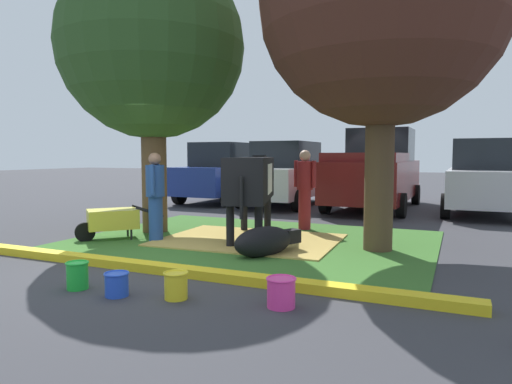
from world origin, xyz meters
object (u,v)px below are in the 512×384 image
at_px(bucket_yellow, 176,285).
at_px(sedan_blue, 225,173).
at_px(shade_tree_right, 383,3).
at_px(calf_lying, 265,241).
at_px(person_visitor_near, 305,187).
at_px(bucket_green, 77,275).
at_px(sedan_silver, 485,178).
at_px(bucket_blue, 117,284).
at_px(wheelbarrow, 112,220).
at_px(shade_tree_left, 152,47).
at_px(pickup_truck_maroon, 376,171).
at_px(cow_holstein, 251,179).
at_px(bucket_pink, 281,292).
at_px(hatchback_white, 287,175).
at_px(person_handler, 155,194).

relative_size(bucket_yellow, sedan_blue, 0.07).
relative_size(shade_tree_right, calf_lying, 4.64).
xyz_separation_m(person_visitor_near, sedan_blue, (-4.41, 4.69, 0.06)).
xyz_separation_m(bucket_green, sedan_silver, (4.76, 9.78, 0.81)).
distance_m(shade_tree_right, bucket_blue, 5.86).
xyz_separation_m(wheelbarrow, bucket_green, (1.82, -2.66, -0.21)).
distance_m(shade_tree_left, pickup_truck_maroon, 7.60).
bearing_deg(pickup_truck_maroon, cow_holstein, -102.27).
relative_size(wheelbarrow, bucket_pink, 4.29).
relative_size(shade_tree_right, bucket_yellow, 19.91).
xyz_separation_m(cow_holstein, hatchback_white, (-1.40, 5.75, -0.15)).
relative_size(cow_holstein, sedan_silver, 0.69).
bearing_deg(person_handler, hatchback_white, 89.35).
distance_m(shade_tree_right, person_visitor_near, 3.90).
bearing_deg(shade_tree_right, bucket_pink, -97.84).
xyz_separation_m(person_visitor_near, sedan_silver, (3.62, 4.53, 0.06)).
height_order(person_visitor_near, wheelbarrow, person_visitor_near).
height_order(bucket_blue, sedan_blue, sedan_blue).
bearing_deg(calf_lying, bucket_yellow, -91.69).
bearing_deg(bucket_green, bucket_yellow, 7.03).
bearing_deg(bucket_blue, person_handler, 118.70).
bearing_deg(shade_tree_left, bucket_pink, -39.33).
xyz_separation_m(bucket_green, bucket_pink, (2.46, 0.37, -0.01)).
bearing_deg(sedan_silver, bucket_blue, -112.91).
xyz_separation_m(shade_tree_right, person_visitor_near, (-1.78, 1.54, -3.11)).
relative_size(bucket_yellow, sedan_silver, 0.07).
xyz_separation_m(cow_holstein, bucket_pink, (1.95, -3.50, -0.97)).
bearing_deg(sedan_blue, bucket_pink, -59.03).
bearing_deg(pickup_truck_maroon, wheelbarrow, -116.66).
relative_size(shade_tree_right, sedan_blue, 1.37).
bearing_deg(person_visitor_near, person_handler, -131.46).
bearing_deg(hatchback_white, person_visitor_near, -65.21).
bearing_deg(bucket_green, hatchback_white, 95.27).
relative_size(shade_tree_right, wheelbarrow, 4.40).
bearing_deg(sedan_blue, calf_lying, -57.89).
bearing_deg(shade_tree_right, sedan_silver, 73.15).
height_order(shade_tree_left, hatchback_white, shade_tree_left).
bearing_deg(bucket_yellow, pickup_truck_maroon, 86.84).
bearing_deg(person_visitor_near, bucket_yellow, -88.26).
xyz_separation_m(calf_lying, person_handler, (-2.33, 0.32, 0.65)).
distance_m(shade_tree_right, bucket_green, 6.09).
xyz_separation_m(person_handler, sedan_blue, (-2.31, 7.07, 0.10)).
height_order(bucket_blue, hatchback_white, hatchback_white).
bearing_deg(pickup_truck_maroon, bucket_yellow, -93.16).
bearing_deg(hatchback_white, pickup_truck_maroon, 6.64).
xyz_separation_m(sedan_blue, hatchback_white, (2.39, -0.30, 0.00)).
xyz_separation_m(shade_tree_left, wheelbarrow, (-0.22, -1.05, -3.38)).
xyz_separation_m(shade_tree_right, pickup_truck_maroon, (-1.09, 6.24, -2.92)).
height_order(bucket_yellow, bucket_pink, bucket_pink).
distance_m(person_visitor_near, sedan_silver, 5.80).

